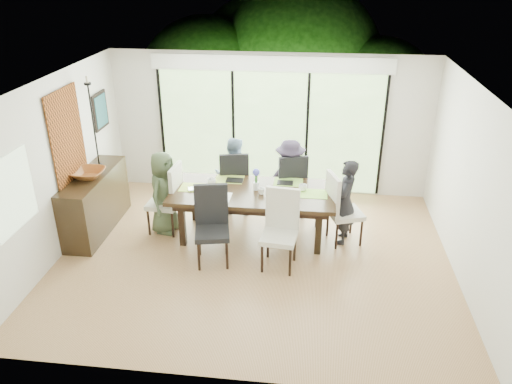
# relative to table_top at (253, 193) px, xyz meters

# --- Properties ---
(floor) EXTENTS (6.00, 5.00, 0.01)m
(floor) POSITION_rel_table_top_xyz_m (0.10, -0.66, -0.79)
(floor) COLOR brown
(floor) RESTS_ON ground
(ceiling) EXTENTS (6.00, 5.00, 0.01)m
(ceiling) POSITION_rel_table_top_xyz_m (0.10, -0.66, 1.92)
(ceiling) COLOR white
(ceiling) RESTS_ON wall_back
(wall_back) EXTENTS (6.00, 0.02, 2.70)m
(wall_back) POSITION_rel_table_top_xyz_m (0.10, 1.85, 0.56)
(wall_back) COLOR beige
(wall_back) RESTS_ON floor
(wall_front) EXTENTS (6.00, 0.02, 2.70)m
(wall_front) POSITION_rel_table_top_xyz_m (0.10, -3.17, 0.56)
(wall_front) COLOR silver
(wall_front) RESTS_ON floor
(wall_left) EXTENTS (0.02, 5.00, 2.70)m
(wall_left) POSITION_rel_table_top_xyz_m (-2.91, -0.66, 0.56)
(wall_left) COLOR white
(wall_left) RESTS_ON floor
(wall_right) EXTENTS (0.02, 5.00, 2.70)m
(wall_right) POSITION_rel_table_top_xyz_m (3.11, -0.66, 0.56)
(wall_right) COLOR beige
(wall_right) RESTS_ON floor
(glass_doors) EXTENTS (4.20, 0.02, 2.30)m
(glass_doors) POSITION_rel_table_top_xyz_m (0.10, 1.81, 0.41)
(glass_doors) COLOR #598C3F
(glass_doors) RESTS_ON wall_back
(blinds_header) EXTENTS (4.40, 0.06, 0.28)m
(blinds_header) POSITION_rel_table_top_xyz_m (0.10, 1.80, 1.71)
(blinds_header) COLOR white
(blinds_header) RESTS_ON wall_back
(mullion_a) EXTENTS (0.05, 0.04, 2.30)m
(mullion_a) POSITION_rel_table_top_xyz_m (-2.00, 1.80, 0.41)
(mullion_a) COLOR black
(mullion_a) RESTS_ON wall_back
(mullion_b) EXTENTS (0.05, 0.04, 2.30)m
(mullion_b) POSITION_rel_table_top_xyz_m (-0.60, 1.80, 0.41)
(mullion_b) COLOR black
(mullion_b) RESTS_ON wall_back
(mullion_c) EXTENTS (0.05, 0.04, 2.30)m
(mullion_c) POSITION_rel_table_top_xyz_m (0.80, 1.80, 0.41)
(mullion_c) COLOR black
(mullion_c) RESTS_ON wall_back
(mullion_d) EXTENTS (0.05, 0.04, 2.30)m
(mullion_d) POSITION_rel_table_top_xyz_m (2.20, 1.80, 0.41)
(mullion_d) COLOR black
(mullion_d) RESTS_ON wall_back
(side_window) EXTENTS (0.02, 0.90, 1.00)m
(side_window) POSITION_rel_table_top_xyz_m (-2.87, -1.86, 0.71)
(side_window) COLOR #8CAD7F
(side_window) RESTS_ON wall_left
(deck) EXTENTS (6.00, 1.80, 0.10)m
(deck) POSITION_rel_table_top_xyz_m (0.10, 2.74, -0.84)
(deck) COLOR #4F3D22
(deck) RESTS_ON ground
(rail_top) EXTENTS (6.00, 0.08, 0.06)m
(rail_top) POSITION_rel_table_top_xyz_m (0.10, 3.54, -0.24)
(rail_top) COLOR brown
(rail_top) RESTS_ON deck
(foliage_left) EXTENTS (3.20, 3.20, 3.20)m
(foliage_left) POSITION_rel_table_top_xyz_m (-1.70, 4.54, 0.65)
(foliage_left) COLOR #14380F
(foliage_left) RESTS_ON ground
(foliage_mid) EXTENTS (4.00, 4.00, 4.00)m
(foliage_mid) POSITION_rel_table_top_xyz_m (0.50, 5.14, 1.01)
(foliage_mid) COLOR #14380F
(foliage_mid) RESTS_ON ground
(foliage_right) EXTENTS (2.80, 2.80, 2.80)m
(foliage_right) POSITION_rel_table_top_xyz_m (2.30, 4.34, 0.47)
(foliage_right) COLOR #14380F
(foliage_right) RESTS_ON ground
(foliage_far) EXTENTS (3.60, 3.60, 3.60)m
(foliage_far) POSITION_rel_table_top_xyz_m (-0.50, 5.84, 0.83)
(foliage_far) COLOR #14380F
(foliage_far) RESTS_ON ground
(table_top) EXTENTS (2.63, 1.21, 0.07)m
(table_top) POSITION_rel_table_top_xyz_m (0.00, 0.00, 0.00)
(table_top) COLOR black
(table_top) RESTS_ON floor
(table_apron) EXTENTS (2.41, 0.99, 0.11)m
(table_apron) POSITION_rel_table_top_xyz_m (0.00, 0.00, -0.10)
(table_apron) COLOR black
(table_apron) RESTS_ON floor
(table_leg_fl) EXTENTS (0.10, 0.10, 0.76)m
(table_leg_fl) POSITION_rel_table_top_xyz_m (-1.08, -0.43, -0.41)
(table_leg_fl) COLOR black
(table_leg_fl) RESTS_ON floor
(table_leg_fr) EXTENTS (0.10, 0.10, 0.76)m
(table_leg_fr) POSITION_rel_table_top_xyz_m (1.08, -0.43, -0.41)
(table_leg_fr) COLOR black
(table_leg_fr) RESTS_ON floor
(table_leg_bl) EXTENTS (0.10, 0.10, 0.76)m
(table_leg_bl) POSITION_rel_table_top_xyz_m (-1.08, 0.43, -0.41)
(table_leg_bl) COLOR black
(table_leg_bl) RESTS_ON floor
(table_leg_br) EXTENTS (0.10, 0.10, 0.76)m
(table_leg_br) POSITION_rel_table_top_xyz_m (1.08, 0.43, -0.41)
(table_leg_br) COLOR black
(table_leg_br) RESTS_ON floor
(chair_left_end) EXTENTS (0.54, 0.54, 1.21)m
(chair_left_end) POSITION_rel_table_top_xyz_m (-1.50, 0.00, -0.19)
(chair_left_end) COLOR beige
(chair_left_end) RESTS_ON floor
(chair_right_end) EXTENTS (0.64, 0.64, 1.21)m
(chair_right_end) POSITION_rel_table_top_xyz_m (1.50, 0.00, -0.19)
(chair_right_end) COLOR beige
(chair_right_end) RESTS_ON floor
(chair_far_left) EXTENTS (0.60, 0.60, 1.21)m
(chair_far_left) POSITION_rel_table_top_xyz_m (-0.45, 0.85, -0.19)
(chair_far_left) COLOR black
(chair_far_left) RESTS_ON floor
(chair_far_right) EXTENTS (0.63, 0.63, 1.21)m
(chair_far_right) POSITION_rel_table_top_xyz_m (0.55, 0.85, -0.19)
(chair_far_right) COLOR black
(chair_far_right) RESTS_ON floor
(chair_near_left) EXTENTS (0.60, 0.60, 1.21)m
(chair_near_left) POSITION_rel_table_top_xyz_m (-0.50, -0.87, -0.19)
(chair_near_left) COLOR black
(chair_near_left) RESTS_ON floor
(chair_near_right) EXTENTS (0.56, 0.56, 1.21)m
(chair_near_right) POSITION_rel_table_top_xyz_m (0.50, -0.87, -0.19)
(chair_near_right) COLOR silver
(chair_near_right) RESTS_ON floor
(person_left_end) EXTENTS (0.56, 0.74, 1.42)m
(person_left_end) POSITION_rel_table_top_xyz_m (-1.48, 0.00, -0.08)
(person_left_end) COLOR #405035
(person_left_end) RESTS_ON floor
(person_right_end) EXTENTS (0.53, 0.73, 1.42)m
(person_right_end) POSITION_rel_table_top_xyz_m (1.48, 0.00, -0.08)
(person_right_end) COLOR black
(person_right_end) RESTS_ON floor
(person_far_left) EXTENTS (0.66, 0.42, 1.42)m
(person_far_left) POSITION_rel_table_top_xyz_m (-0.45, 0.83, -0.08)
(person_far_left) COLOR #7691AA
(person_far_left) RESTS_ON floor
(person_far_right) EXTENTS (0.71, 0.50, 1.42)m
(person_far_right) POSITION_rel_table_top_xyz_m (0.55, 0.83, -0.08)
(person_far_right) COLOR #292132
(person_far_right) RESTS_ON floor
(placemat_left) EXTENTS (0.48, 0.35, 0.01)m
(placemat_left) POSITION_rel_table_top_xyz_m (-0.95, 0.00, 0.04)
(placemat_left) COLOR #A4BD43
(placemat_left) RESTS_ON table_top
(placemat_right) EXTENTS (0.48, 0.35, 0.01)m
(placemat_right) POSITION_rel_table_top_xyz_m (0.95, 0.00, 0.04)
(placemat_right) COLOR #87C044
(placemat_right) RESTS_ON table_top
(placemat_far_l) EXTENTS (0.48, 0.35, 0.01)m
(placemat_far_l) POSITION_rel_table_top_xyz_m (-0.45, 0.40, 0.04)
(placemat_far_l) COLOR #8DA63B
(placemat_far_l) RESTS_ON table_top
(placemat_far_r) EXTENTS (0.48, 0.35, 0.01)m
(placemat_far_r) POSITION_rel_table_top_xyz_m (0.55, 0.40, 0.04)
(placemat_far_r) COLOR #74A139
(placemat_far_r) RESTS_ON table_top
(placemat_paper) EXTENTS (0.48, 0.35, 0.01)m
(placemat_paper) POSITION_rel_table_top_xyz_m (-0.55, -0.30, 0.04)
(placemat_paper) COLOR white
(placemat_paper) RESTS_ON table_top
(tablet_far_l) EXTENTS (0.29, 0.20, 0.01)m
(tablet_far_l) POSITION_rel_table_top_xyz_m (-0.35, 0.35, 0.05)
(tablet_far_l) COLOR black
(tablet_far_l) RESTS_ON table_top
(tablet_far_r) EXTENTS (0.26, 0.19, 0.01)m
(tablet_far_r) POSITION_rel_table_top_xyz_m (0.50, 0.35, 0.04)
(tablet_far_r) COLOR black
(tablet_far_r) RESTS_ON table_top
(papers) EXTENTS (0.33, 0.24, 0.00)m
(papers) POSITION_rel_table_top_xyz_m (0.70, -0.05, 0.04)
(papers) COLOR white
(papers) RESTS_ON table_top
(platter_base) EXTENTS (0.29, 0.29, 0.03)m
(platter_base) POSITION_rel_table_top_xyz_m (-0.55, -0.30, 0.05)
(platter_base) COLOR white
(platter_base) RESTS_ON table_top
(platter_snacks) EXTENTS (0.22, 0.22, 0.02)m
(platter_snacks) POSITION_rel_table_top_xyz_m (-0.55, -0.30, 0.07)
(platter_snacks) COLOR orange
(platter_snacks) RESTS_ON table_top
(vase) EXTENTS (0.09, 0.09, 0.13)m
(vase) POSITION_rel_table_top_xyz_m (0.05, 0.05, 0.10)
(vase) COLOR silver
(vase) RESTS_ON table_top
(hyacinth_stems) EXTENTS (0.04, 0.04, 0.18)m
(hyacinth_stems) POSITION_rel_table_top_xyz_m (0.05, 0.05, 0.23)
(hyacinth_stems) COLOR #337226
(hyacinth_stems) RESTS_ON table_top
(hyacinth_blooms) EXTENTS (0.12, 0.12, 0.12)m
(hyacinth_blooms) POSITION_rel_table_top_xyz_m (0.05, 0.05, 0.34)
(hyacinth_blooms) COLOR #5054CA
(hyacinth_blooms) RESTS_ON table_top
(laptop) EXTENTS (0.41, 0.33, 0.03)m
(laptop) POSITION_rel_table_top_xyz_m (-0.85, -0.10, 0.05)
(laptop) COLOR silver
(laptop) RESTS_ON table_top
(cup_a) EXTENTS (0.18, 0.18, 0.11)m
(cup_a) POSITION_rel_table_top_xyz_m (-0.70, 0.15, 0.09)
(cup_a) COLOR white
(cup_a) RESTS_ON table_top
(cup_b) EXTENTS (0.13, 0.13, 0.10)m
(cup_b) POSITION_rel_table_top_xyz_m (0.15, -0.10, 0.08)
(cup_b) COLOR white
(cup_b) RESTS_ON table_top
(cup_c) EXTENTS (0.19, 0.19, 0.11)m
(cup_c) POSITION_rel_table_top_xyz_m (0.80, 0.10, 0.09)
(cup_c) COLOR white
(cup_c) RESTS_ON table_top
(book) EXTENTS (0.21, 0.27, 0.02)m
(book) POSITION_rel_table_top_xyz_m (0.25, 0.05, 0.04)
(book) COLOR white
(book) RESTS_ON table_top
(sideboard) EXTENTS (0.50, 1.78, 1.00)m
(sideboard) POSITION_rel_table_top_xyz_m (-2.66, -0.09, -0.29)
(sideboard) COLOR black
(sideboard) RESTS_ON floor
(bowl) EXTENTS (0.53, 0.53, 0.13)m
(bowl) POSITION_rel_table_top_xyz_m (-2.66, -0.19, 0.28)
(bowl) COLOR brown
(bowl) RESTS_ON sideboard
(candlestick_base) EXTENTS (0.11, 0.11, 0.04)m
(candlestick_base) POSITION_rel_table_top_xyz_m (-2.66, 0.26, 0.24)
(candlestick_base) COLOR black
(candlestick_base) RESTS_ON sideboard
(candlestick_shaft) EXTENTS (0.03, 0.03, 1.39)m
(candlestick_shaft) POSITION_rel_table_top_xyz_m (-2.66, 0.26, 0.94)
(candlestick_shaft) COLOR black
(candlestick_shaft) RESTS_ON sideboard
(candlestick_pan) EXTENTS (0.11, 0.11, 0.03)m
(candlestick_pan) POSITION_rel_table_top_xyz_m (-2.66, 0.26, 1.63)
(candlestick_pan) COLOR black
(candlestick_pan) RESTS_ON sideboard
(candle) EXTENTS (0.04, 0.04, 0.11)m
(candle) POSITION_rel_table_top_xyz_m (-2.66, 0.26, 1.70)
(candle) COLOR silver
(candle) RESTS_ON sideboard
(tapestry) EXTENTS (0.02, 1.00, 1.50)m
(tapestry) POSITION_rel_table_top_xyz_m (-2.87, -0.26, 0.91)
(tapestry) COLOR #964315
(tapestry) RESTS_ON wall_left
(art_frame) EXTENTS (0.03, 0.55, 0.65)m
(art_frame) POSITION_rel_table_top_xyz_m (-2.87, 1.04, 0.96)
(art_frame) COLOR black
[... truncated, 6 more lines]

